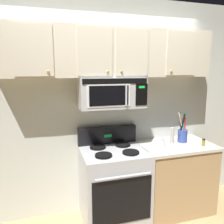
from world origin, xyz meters
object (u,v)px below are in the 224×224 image
(utensil_crock_blue, at_px, (182,133))
(salt_shaker, at_px, (163,143))
(spice_jar, at_px, (203,142))
(stove_range, at_px, (114,184))
(over_range_microwave, at_px, (111,92))
(pepper_mill, at_px, (172,136))

(utensil_crock_blue, height_order, salt_shaker, utensil_crock_blue)
(utensil_crock_blue, height_order, spice_jar, utensil_crock_blue)
(stove_range, distance_m, over_range_microwave, 1.11)
(utensil_crock_blue, relative_size, salt_shaker, 3.94)
(stove_range, xyz_separation_m, salt_shaker, (0.62, -0.04, 0.48))
(salt_shaker, height_order, spice_jar, salt_shaker)
(over_range_microwave, xyz_separation_m, spice_jar, (1.12, -0.28, -0.63))
(salt_shaker, xyz_separation_m, pepper_mill, (0.18, 0.08, 0.05))
(utensil_crock_blue, height_order, pepper_mill, utensil_crock_blue)
(utensil_crock_blue, xyz_separation_m, pepper_mill, (-0.16, -0.02, -0.01))
(stove_range, relative_size, utensil_crock_blue, 2.83)
(over_range_microwave, height_order, salt_shaker, over_range_microwave)
(utensil_crock_blue, bearing_deg, stove_range, -176.89)
(utensil_crock_blue, distance_m, salt_shaker, 0.36)
(spice_jar, bearing_deg, pepper_mill, 148.56)
(over_range_microwave, bearing_deg, utensil_crock_blue, -3.85)
(over_range_microwave, distance_m, utensil_crock_blue, 1.11)
(pepper_mill, relative_size, spice_jar, 2.26)
(over_range_microwave, distance_m, salt_shaker, 0.89)
(stove_range, distance_m, spice_jar, 1.23)
(stove_range, bearing_deg, utensil_crock_blue, 3.11)
(stove_range, relative_size, spice_jar, 12.14)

